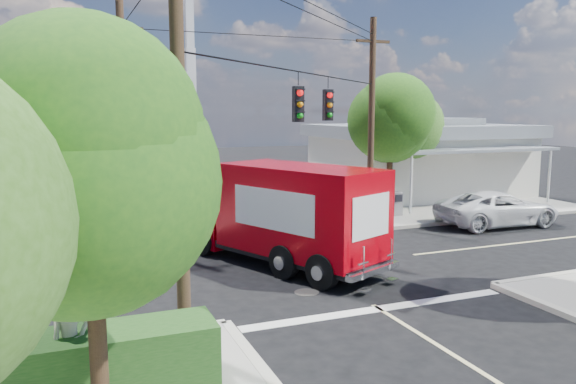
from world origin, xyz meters
TOP-DOWN VIEW (x-y plane):
  - ground at (0.00, 0.00)m, footprint 120.00×120.00m
  - sidewalk_ne at (10.88, 10.88)m, footprint 14.12×14.12m
  - road_markings at (0.00, -1.47)m, footprint 32.00×32.00m
  - building_ne at (12.50, 11.97)m, footprint 11.80×10.20m
  - radio_tower at (0.50, 20.00)m, footprint 0.80×0.80m
  - tree_sw_front at (-6.99, -7.54)m, footprint 3.88×3.78m
  - tree_ne_front at (7.21, 6.76)m, footprint 4.21×4.14m
  - tree_ne_back at (9.81, 8.96)m, footprint 3.77×3.66m
  - palm_nw_front at (-7.50, 7.50)m, footprint 3.01×3.08m
  - palm_nw_back at (-9.50, 9.00)m, footprint 3.01×3.08m
  - utility_poles at (-1.58, 1.60)m, footprint 12.00×10.68m
  - picket_fence at (-7.80, -5.60)m, footprint 5.94×0.06m
  - hedge_sw at (-8.00, -6.40)m, footprint 6.20×1.20m
  - vending_boxes at (6.50, 6.20)m, footprint 1.90×0.50m
  - delivery_truck at (-0.74, 0.52)m, footprint 5.15×7.94m
  - parked_car at (10.42, 2.98)m, footprint 5.61×2.78m
  - pedestrian at (-7.40, -6.36)m, footprint 0.82×0.71m

SIDE VIEW (x-z plane):
  - ground at x=0.00m, z-range 0.00..0.00m
  - road_markings at x=0.00m, z-range 0.00..0.01m
  - sidewalk_ne at x=10.88m, z-range 0.00..0.14m
  - picket_fence at x=-7.80m, z-range 0.18..1.18m
  - hedge_sw at x=-8.00m, z-range 0.14..1.24m
  - vending_boxes at x=6.50m, z-range 0.14..1.24m
  - parked_car at x=10.42m, z-range 0.00..1.53m
  - pedestrian at x=-7.40m, z-range 0.14..2.04m
  - delivery_truck at x=-0.74m, z-range 0.03..3.36m
  - building_ne at x=12.50m, z-range 0.07..4.57m
  - tree_ne_back at x=9.81m, z-range 1.27..7.10m
  - tree_sw_front at x=-6.99m, z-range 1.32..7.35m
  - palm_nw_back at x=-9.50m, z-range 2.08..7.27m
  - utility_poles at x=-1.58m, z-range 0.17..9.17m
  - tree_ne_front at x=7.21m, z-range 1.44..8.09m
  - palm_nw_front at x=-7.50m, z-range 2.25..7.84m
  - radio_tower at x=0.50m, z-range -2.86..14.14m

